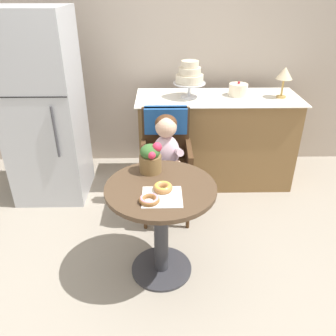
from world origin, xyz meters
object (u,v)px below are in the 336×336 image
Objects in this scene: wicker_chair at (166,147)px; tiered_cake_stand at (190,76)px; donut_front at (163,187)px; refrigerator at (43,110)px; seated_child at (166,151)px; round_layer_cake at (238,90)px; cafe_table at (161,213)px; donut_mid at (149,199)px; flower_vase at (150,157)px; table_lamp at (285,74)px.

wicker_chair is 0.75m from tiered_cake_stand.
donut_front is 1.42m from tiered_cake_stand.
tiered_cake_stand is 1.36m from refrigerator.
seated_child is 1.06m from round_layer_cake.
donut_mid reaches higher than cafe_table.
tiered_cake_stand reaches higher than flower_vase.
donut_front is (-0.03, -0.65, 0.07)m from seated_child.
donut_mid is at bearing -102.88° from tiered_cake_stand.
flower_vase is (-0.08, 0.25, 0.08)m from donut_front.
donut_front is at bearing -100.76° from tiered_cake_stand.
table_lamp is (1.13, 1.32, 0.37)m from donut_front.
tiered_cake_stand reaches higher than table_lamp.
table_lamp is (1.21, 1.45, 0.38)m from donut_mid.
refrigerator is (-1.05, 1.10, 0.34)m from cafe_table.
refrigerator is (-2.19, -0.18, -0.27)m from table_lamp.
tiered_cake_stand reaches higher than donut_front.
tiered_cake_stand reaches higher than cafe_table.
wicker_chair is 7.61× the size of donut_mid.
refrigerator is at bearing 127.67° from donut_mid.
wicker_chair is 1.16m from refrigerator.
round_layer_cake is at bearing 7.88° from refrigerator.
table_lamp reaches higher than cafe_table.
donut_front is 1.78m from table_lamp.
cafe_table is 4.03× the size of round_layer_cake.
flower_vase is 0.13× the size of refrigerator.
flower_vase is at bearing 108.70° from cafe_table.
seated_child is at bearing 74.70° from flower_vase.
wicker_chair is 3.35× the size of table_lamp.
cafe_table is 0.38m from flower_vase.
tiered_cake_stand is at bearing -174.19° from round_layer_cake.
seated_child is 0.66m from donut_front.
cafe_table is at bearing -131.76° from table_lamp.
cafe_table is at bearing -71.30° from flower_vase.
cafe_table is 1.56m from refrigerator.
refrigerator is (-0.98, 0.90, 0.02)m from flower_vase.
table_lamp is (1.14, 1.28, 0.61)m from cafe_table.
flower_vase is 1.64m from table_lamp.
seated_child is at bearing 81.92° from donut_mid.
cafe_table is 0.75× the size of wicker_chair.
flower_vase is 0.65× the size of tiered_cake_stand.
donut_front is at bearing -71.74° from flower_vase.
flower_vase reaches higher than cafe_table.
tiered_cake_stand reaches higher than donut_mid.
round_layer_cake is 0.43m from table_lamp.
cafe_table is 1.82m from table_lamp.
tiered_cake_stand reaches higher than wicker_chair.
tiered_cake_stand is (0.27, 1.30, 0.60)m from cafe_table.
cafe_table is at bearing -94.16° from seated_child.
refrigerator is at bearing 132.82° from donut_front.
round_layer_cake is 1.81m from refrigerator.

